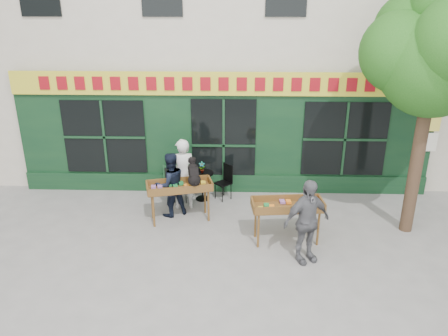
{
  "coord_description": "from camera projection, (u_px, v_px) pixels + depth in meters",
  "views": [
    {
      "loc": [
        0.36,
        -8.78,
        5.03
      ],
      "look_at": [
        0.07,
        0.5,
        1.41
      ],
      "focal_mm": 35.0,
      "sensor_mm": 36.0,
      "label": 1
    }
  ],
  "objects": [
    {
      "name": "potted_plant",
      "position": [
        202.0,
        167.0,
        11.35
      ],
      "size": [
        0.18,
        0.14,
        0.31
      ],
      "primitive_type": "imported",
      "rotation": [
        0.0,
        0.0,
        0.21
      ],
      "color": "gray",
      "rests_on": "bistro_table"
    },
    {
      "name": "chalkboard",
      "position": [
        173.0,
        179.0,
        11.95
      ],
      "size": [
        0.58,
        0.28,
        0.79
      ],
      "rotation": [
        0.0,
        0.0,
        0.16
      ],
      "color": "black",
      "rests_on": "ground"
    },
    {
      "name": "woman",
      "position": [
        183.0,
        174.0,
        10.89
      ],
      "size": [
        0.76,
        0.6,
        1.84
      ],
      "primitive_type": "imported",
      "rotation": [
        0.0,
        0.0,
        3.4
      ],
      "color": "silver",
      "rests_on": "ground"
    },
    {
      "name": "book_cart_right",
      "position": [
        287.0,
        207.0,
        9.39
      ],
      "size": [
        1.56,
        0.77,
        0.99
      ],
      "rotation": [
        0.0,
        0.0,
        0.1
      ],
      "color": "brown",
      "rests_on": "ground"
    },
    {
      "name": "man_right",
      "position": [
        307.0,
        222.0,
        8.66
      ],
      "size": [
        1.13,
        0.84,
        1.78
      ],
      "primitive_type": "imported",
      "rotation": [
        0.0,
        0.0,
        0.45
      ],
      "color": "#545559",
      "rests_on": "ground"
    },
    {
      "name": "book_cart_center",
      "position": [
        180.0,
        189.0,
        10.32
      ],
      "size": [
        1.61,
        0.98,
        0.99
      ],
      "rotation": [
        0.0,
        0.0,
        0.25
      ],
      "color": "brown",
      "rests_on": "ground"
    },
    {
      "name": "bistro_table",
      "position": [
        202.0,
        181.0,
        11.49
      ],
      "size": [
        0.6,
        0.6,
        0.76
      ],
      "color": "black",
      "rests_on": "ground"
    },
    {
      "name": "street_tree",
      "position": [
        437.0,
        47.0,
        8.72
      ],
      "size": [
        3.05,
        2.9,
        5.6
      ],
      "color": "#382619",
      "rests_on": "ground"
    },
    {
      "name": "bistro_chair_left",
      "position": [
        178.0,
        181.0,
        11.41
      ],
      "size": [
        0.38,
        0.38,
        0.95
      ],
      "rotation": [
        0.0,
        0.0,
        1.51
      ],
      "color": "black",
      "rests_on": "ground"
    },
    {
      "name": "bistro_chair_right",
      "position": [
        226.0,
        179.0,
        11.57
      ],
      "size": [
        0.51,
        0.51,
        0.95
      ],
      "rotation": [
        0.0,
        0.0,
        -0.84
      ],
      "color": "black",
      "rests_on": "ground"
    },
    {
      "name": "man_left",
      "position": [
        170.0,
        185.0,
        10.57
      ],
      "size": [
        0.99,
        0.93,
        1.62
      ],
      "primitive_type": "imported",
      "rotation": [
        0.0,
        0.0,
        3.7
      ],
      "color": "black",
      "rests_on": "ground"
    },
    {
      "name": "dog",
      "position": [
        194.0,
        171.0,
        10.1
      ],
      "size": [
        0.48,
        0.67,
        0.6
      ],
      "primitive_type": null,
      "rotation": [
        0.0,
        0.0,
        0.25
      ],
      "color": "black",
      "rests_on": "book_cart_center"
    },
    {
      "name": "ground",
      "position": [
        220.0,
        233.0,
        10.01
      ],
      "size": [
        80.0,
        80.0,
        0.0
      ],
      "primitive_type": "plane",
      "color": "slate",
      "rests_on": "ground"
    },
    {
      "name": "building",
      "position": [
        227.0,
        0.0,
        13.76
      ],
      "size": [
        14.0,
        7.26,
        10.0
      ],
      "color": "beige",
      "rests_on": "ground"
    }
  ]
}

